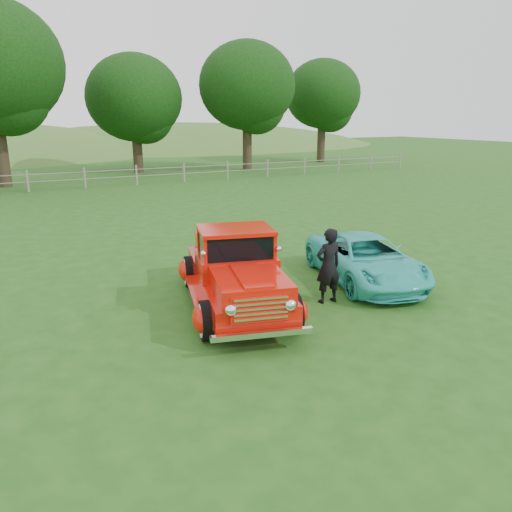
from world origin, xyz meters
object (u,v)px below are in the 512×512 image
tree_near_east (134,98)px  tree_mid_east (247,86)px  red_pickup (235,272)px  teal_sedan (365,259)px  man (328,266)px  tree_far_east (323,94)px

tree_near_east → tree_mid_east: tree_mid_east is taller
red_pickup → teal_sedan: size_ratio=1.26×
tree_near_east → red_pickup: tree_near_east is taller
tree_near_east → red_pickup: bearing=-100.9°
teal_sedan → man: bearing=-141.6°
tree_far_east → man: (-20.42, -29.39, -5.01)m
red_pickup → teal_sedan: bearing=15.8°
tree_far_east → tree_near_east: bearing=-176.6°
red_pickup → tree_near_east: bearing=93.9°
tree_near_east → tree_far_east: size_ratio=0.94×
man → teal_sedan: bearing=-153.3°
tree_far_east → man: size_ratio=5.23×
tree_mid_east → red_pickup: bearing=-117.5°
teal_sedan → man: (-1.71, -0.77, 0.27)m
tree_near_east → tree_far_east: 17.04m
tree_near_east → teal_sedan: bearing=-93.5°
tree_near_east → teal_sedan: size_ratio=2.00×
tree_mid_east → red_pickup: tree_mid_east is taller
teal_sedan → man: 1.89m
red_pickup → teal_sedan: (3.64, 0.07, -0.22)m
tree_near_east → tree_mid_east: bearing=-14.0°
tree_far_east → red_pickup: 36.72m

